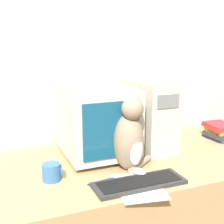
{
  "coord_description": "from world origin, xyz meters",
  "views": [
    {
      "loc": [
        -0.75,
        -1.09,
        1.4
      ],
      "look_at": [
        -0.13,
        0.43,
        1.0
      ],
      "focal_mm": 50.0,
      "sensor_mm": 36.0,
      "label": 1
    }
  ],
  "objects": [
    {
      "name": "wall_back",
      "position": [
        0.0,
        0.88,
        1.25
      ],
      "size": [
        7.0,
        0.05,
        2.5
      ],
      "color": "beige",
      "rests_on": "ground_plane"
    },
    {
      "name": "desk",
      "position": [
        0.0,
        0.41,
        0.35
      ],
      "size": [
        1.69,
        0.81,
        0.71
      ],
      "color": "tan",
      "rests_on": "ground_plane"
    },
    {
      "name": "book_stack",
      "position": [
        0.7,
        0.52,
        0.76
      ],
      "size": [
        0.17,
        0.21,
        0.11
      ],
      "color": "#234793",
      "rests_on": "desk"
    },
    {
      "name": "keyboard",
      "position": [
        -0.12,
        0.12,
        0.72
      ],
      "size": [
        0.45,
        0.16,
        0.02
      ],
      "color": "#2D2D2D",
      "rests_on": "desk"
    },
    {
      "name": "computer_tower",
      "position": [
        0.18,
        0.58,
        0.92
      ],
      "size": [
        0.2,
        0.43,
        0.43
      ],
      "color": "beige",
      "rests_on": "desk"
    },
    {
      "name": "paper_sheet",
      "position": [
        -0.13,
        0.1,
        0.71
      ],
      "size": [
        0.26,
        0.33,
        0.0
      ],
      "color": "white",
      "rests_on": "desk"
    },
    {
      "name": "pen",
      "position": [
        -0.28,
        0.22,
        0.71
      ],
      "size": [
        0.14,
        0.03,
        0.01
      ],
      "color": "navy",
      "rests_on": "desk"
    },
    {
      "name": "mug",
      "position": [
        -0.49,
        0.33,
        0.75
      ],
      "size": [
        0.1,
        0.09,
        0.09
      ],
      "color": "#33669E",
      "rests_on": "desk"
    },
    {
      "name": "crt_monitor",
      "position": [
        -0.17,
        0.55,
        0.92
      ],
      "size": [
        0.39,
        0.45,
        0.41
      ],
      "color": "beige",
      "rests_on": "desk"
    },
    {
      "name": "cat",
      "position": [
        -0.09,
        0.3,
        0.88
      ],
      "size": [
        0.26,
        0.23,
        0.4
      ],
      "rotation": [
        0.0,
        0.0,
        0.22
      ],
      "color": "gray",
      "rests_on": "desk"
    }
  ]
}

